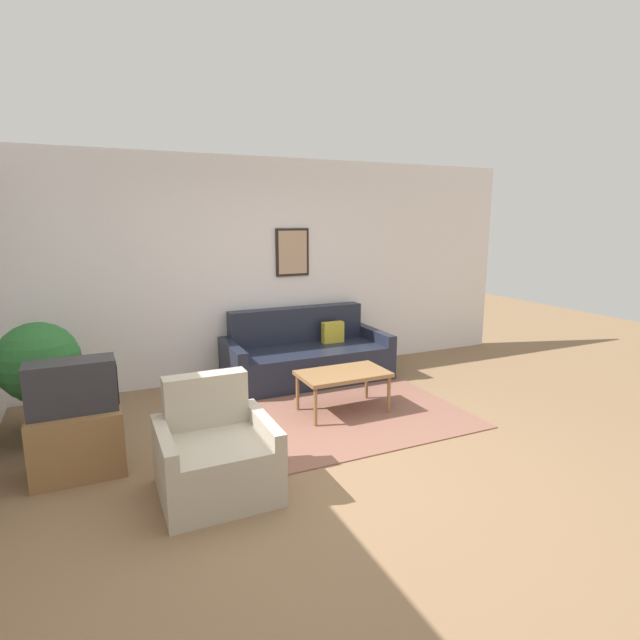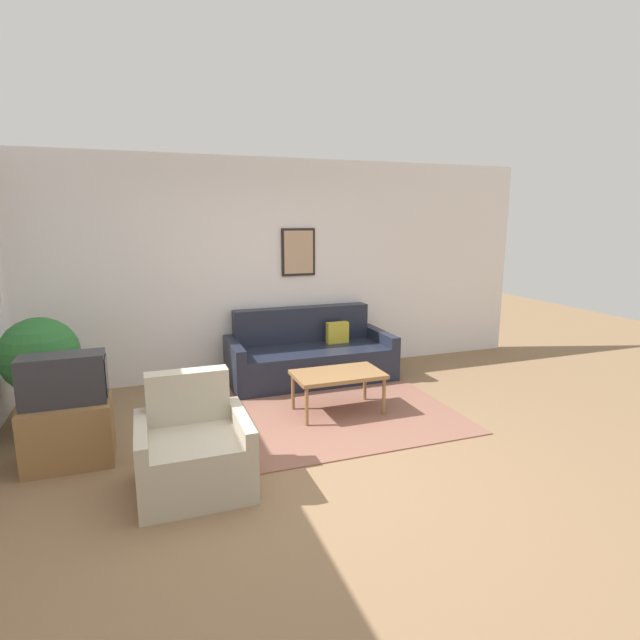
% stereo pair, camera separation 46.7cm
% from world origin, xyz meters
% --- Properties ---
extents(ground_plane, '(16.00, 16.00, 0.00)m').
position_xyz_m(ground_plane, '(0.00, 0.00, 0.00)').
color(ground_plane, '#846647').
extents(area_rug, '(2.57, 1.90, 0.01)m').
position_xyz_m(area_rug, '(0.55, 0.99, 0.01)').
color(area_rug, brown).
rests_on(area_rug, ground_plane).
extents(wall_back, '(8.00, 0.09, 2.70)m').
position_xyz_m(wall_back, '(0.01, 2.66, 1.35)').
color(wall_back, silver).
rests_on(wall_back, ground_plane).
extents(couch, '(2.00, 0.90, 0.86)m').
position_xyz_m(couch, '(0.76, 2.20, 0.29)').
color(couch, '#1E2333').
rests_on(couch, ground_plane).
extents(coffee_table, '(0.90, 0.53, 0.43)m').
position_xyz_m(coffee_table, '(0.67, 1.02, 0.39)').
color(coffee_table, olive).
rests_on(coffee_table, ground_plane).
extents(tv_stand, '(0.67, 0.45, 0.52)m').
position_xyz_m(tv_stand, '(-1.79, 0.77, 0.26)').
color(tv_stand, olive).
rests_on(tv_stand, ground_plane).
extents(tv, '(0.64, 0.28, 0.40)m').
position_xyz_m(tv, '(-1.79, 0.77, 0.72)').
color(tv, '#2D2D33').
rests_on(tv, tv_stand).
extents(armchair, '(0.80, 0.76, 0.82)m').
position_xyz_m(armchair, '(-0.87, 0.06, 0.28)').
color(armchair, '#B2A893').
rests_on(armchair, ground_plane).
extents(potted_plant_tall, '(0.69, 0.69, 1.10)m').
position_xyz_m(potted_plant_tall, '(-2.06, 1.48, 0.72)').
color(potted_plant_tall, '#383D42').
rests_on(potted_plant_tall, ground_plane).
extents(potted_plant_by_window, '(0.47, 0.47, 0.72)m').
position_xyz_m(potted_plant_by_window, '(-2.14, 1.91, 0.45)').
color(potted_plant_by_window, slate).
rests_on(potted_plant_by_window, ground_plane).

